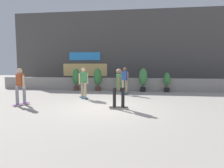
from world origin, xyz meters
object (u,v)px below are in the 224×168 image
Objects in this scene: potted_plant_1 at (98,78)px; skater_foreground at (84,82)px; potted_plant_2 at (121,80)px; skater_mid_plaza at (20,85)px; skater_by_wall_left at (119,87)px; potted_plant_0 at (76,78)px; skater_far_right at (125,80)px; potted_plant_4 at (167,81)px; potted_plant_3 at (143,78)px.

potted_plant_1 is 3.34m from skater_foreground.
potted_plant_1 is 1.14× the size of potted_plant_2.
skater_mid_plaza and skater_by_wall_left have the same top height.
potted_plant_0 is 3.92m from skater_far_right.
potted_plant_0 is 3.65m from skater_foreground.
potted_plant_2 is 3.17m from potted_plant_4.
skater_mid_plaza is 4.53m from skater_by_wall_left.
skater_foreground reaches higher than potted_plant_4.
skater_mid_plaza and skater_foreground have the same top height.
potted_plant_1 is at bearing 0.00° from potted_plant_0.
potted_plant_0 is 5.54m from skater_mid_plaza.
potted_plant_3 is at bearing 0.00° from potted_plant_1.
potted_plant_2 reaches higher than potted_plant_4.
potted_plant_0 is 6.38m from potted_plant_4.
potted_plant_0 reaches higher than potted_plant_4.
skater_mid_plaza is (-2.46, -5.47, -0.00)m from potted_plant_1.
skater_by_wall_left is (2.16, -2.25, 0.00)m from skater_foreground.
potted_plant_1 is at bearing -180.00° from potted_plant_4.
potted_plant_0 is 6.67m from skater_by_wall_left.
skater_mid_plaza is (-7.25, -5.47, 0.20)m from potted_plant_4.
potted_plant_4 is (4.80, 0.00, -0.20)m from potted_plant_1.
skater_far_right is (0.41, -1.50, 0.13)m from potted_plant_2.
skater_foreground reaches higher than potted_plant_0.
skater_foreground reaches higher than potted_plant_2.
skater_foreground is (-2.13, -1.83, 0.00)m from skater_far_right.
potted_plant_0 is 0.98× the size of potted_plant_1.
potted_plant_3 is at bearing 44.07° from skater_mid_plaza.
potted_plant_1 is 0.95× the size of skater_mid_plaza.
skater_far_right is (-1.16, -1.50, -0.01)m from potted_plant_3.
potted_plant_2 is 1.06× the size of potted_plant_4.
skater_by_wall_left reaches higher than potted_plant_4.
skater_mid_plaza is at bearing -114.19° from potted_plant_1.
skater_mid_plaza is (-4.49, -3.97, 0.00)m from skater_far_right.
skater_by_wall_left is (0.04, -4.08, 0.00)m from skater_far_right.
skater_mid_plaza is at bearing -135.93° from potted_plant_3.
potted_plant_2 is at bearing 62.74° from skater_foreground.
potted_plant_4 is 0.78× the size of skater_far_right.
skater_foreground reaches higher than potted_plant_3.
skater_by_wall_left is (3.65, -5.58, 0.02)m from potted_plant_0.
skater_mid_plaza reaches higher than potted_plant_1.
skater_by_wall_left is (4.53, -0.12, 0.00)m from skater_mid_plaza.
potted_plant_2 is 0.83× the size of skater_foreground.
skater_mid_plaza reaches higher than potted_plant_0.
skater_far_right is (2.03, -1.50, -0.00)m from potted_plant_1.
potted_plant_1 is 1.63m from potted_plant_2.
potted_plant_0 reaches higher than potted_plant_2.
skater_far_right reaches higher than potted_plant_3.
potted_plant_3 is 1.90m from skater_far_right.
potted_plant_2 is 6.83m from skater_mid_plaza.
potted_plant_1 is at bearing 143.49° from skater_far_right.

